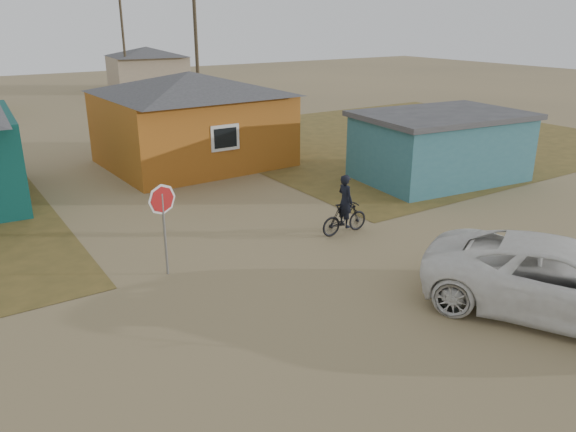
# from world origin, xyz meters

# --- Properties ---
(ground) EXTENTS (120.00, 120.00, 0.00)m
(ground) POSITION_xyz_m (0.00, 0.00, 0.00)
(ground) COLOR #8D7951
(grass_ne) EXTENTS (20.00, 18.00, 0.00)m
(grass_ne) POSITION_xyz_m (14.00, 13.00, 0.01)
(grass_ne) COLOR brown
(grass_ne) RESTS_ON ground
(house_yellow) EXTENTS (7.72, 6.76, 3.90)m
(house_yellow) POSITION_xyz_m (2.50, 14.00, 2.00)
(house_yellow) COLOR #A75C19
(house_yellow) RESTS_ON ground
(shed_turquoise) EXTENTS (6.71, 4.93, 2.60)m
(shed_turquoise) POSITION_xyz_m (9.50, 6.50, 1.31)
(shed_turquoise) COLOR #366E77
(shed_turquoise) RESTS_ON ground
(house_beige_east) EXTENTS (6.95, 6.05, 3.60)m
(house_beige_east) POSITION_xyz_m (10.00, 40.00, 1.86)
(house_beige_east) COLOR gray
(house_beige_east) RESTS_ON ground
(utility_pole_near) EXTENTS (1.40, 0.20, 8.00)m
(utility_pole_near) POSITION_xyz_m (6.50, 22.00, 4.14)
(utility_pole_near) COLOR #443928
(utility_pole_near) RESTS_ON ground
(utility_pole_far) EXTENTS (1.40, 0.20, 8.00)m
(utility_pole_far) POSITION_xyz_m (7.50, 38.00, 4.14)
(utility_pole_far) COLOR #443928
(utility_pole_far) RESTS_ON ground
(stop_sign) EXTENTS (0.76, 0.16, 2.33)m
(stop_sign) POSITION_xyz_m (-2.70, 4.11, 1.72)
(stop_sign) COLOR gray
(stop_sign) RESTS_ON ground
(cyclist) EXTENTS (1.59, 0.57, 1.79)m
(cyclist) POSITION_xyz_m (2.71, 3.87, 0.65)
(cyclist) COLOR black
(cyclist) RESTS_ON ground
(vehicle) EXTENTS (5.07, 6.32, 1.60)m
(vehicle) POSITION_xyz_m (3.57, -2.40, 0.80)
(vehicle) COLOR white
(vehicle) RESTS_ON ground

